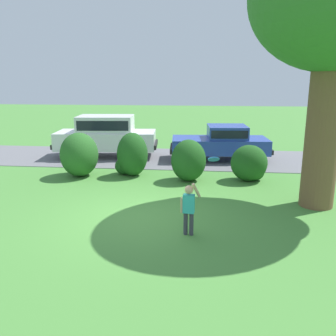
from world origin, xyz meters
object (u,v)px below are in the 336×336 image
parked_suv (106,134)px  child_thrower (189,206)px  frisbee (214,159)px  parked_sedan (222,141)px

parked_suv → child_thrower: parked_suv is taller
parked_suv → frisbee: size_ratio=16.54×
parked_sedan → parked_suv: size_ratio=0.93×
child_thrower → frisbee: (0.55, 0.55, 1.00)m
parked_suv → child_thrower: (4.20, -8.19, -0.36)m
parked_sedan → frisbee: 7.57m
parked_suv → frisbee: bearing=-58.1°
parked_sedan → frisbee: bearing=-94.2°
parked_sedan → child_thrower: parked_sedan is taller
child_thrower → frisbee: 1.26m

